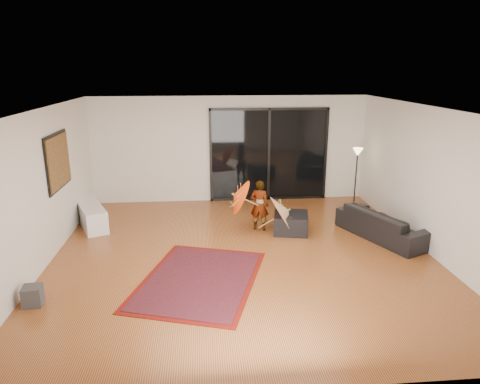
{
  "coord_description": "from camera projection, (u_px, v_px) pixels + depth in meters",
  "views": [
    {
      "loc": [
        -0.7,
        -7.29,
        3.39
      ],
      "look_at": [
        -0.01,
        0.47,
        1.1
      ],
      "focal_mm": 32.0,
      "sensor_mm": 36.0,
      "label": 1
    }
  ],
  "objects": [
    {
      "name": "floor",
      "position": [
        243.0,
        255.0,
        7.99
      ],
      "size": [
        7.0,
        7.0,
        0.0
      ],
      "primitive_type": "plane",
      "color": "#AD5D2F",
      "rests_on": "ground"
    },
    {
      "name": "ceiling",
      "position": [
        243.0,
        109.0,
        7.22
      ],
      "size": [
        7.0,
        7.0,
        0.0
      ],
      "primitive_type": "plane",
      "rotation": [
        3.14,
        0.0,
        0.0
      ],
      "color": "white",
      "rests_on": "wall_back"
    },
    {
      "name": "wall_back",
      "position": [
        230.0,
        149.0,
        10.95
      ],
      "size": [
        7.0,
        0.0,
        7.0
      ],
      "primitive_type": "plane",
      "rotation": [
        1.57,
        0.0,
        0.0
      ],
      "color": "silver",
      "rests_on": "floor"
    },
    {
      "name": "wall_front",
      "position": [
        276.0,
        280.0,
        4.26
      ],
      "size": [
        7.0,
        0.0,
        7.0
      ],
      "primitive_type": "plane",
      "rotation": [
        -1.57,
        0.0,
        0.0
      ],
      "color": "silver",
      "rests_on": "floor"
    },
    {
      "name": "wall_left",
      "position": [
        40.0,
        191.0,
        7.31
      ],
      "size": [
        0.0,
        7.0,
        7.0
      ],
      "primitive_type": "plane",
      "rotation": [
        1.57,
        0.0,
        1.57
      ],
      "color": "silver",
      "rests_on": "floor"
    },
    {
      "name": "wall_right",
      "position": [
        431.0,
        181.0,
        7.9
      ],
      "size": [
        0.0,
        7.0,
        7.0
      ],
      "primitive_type": "plane",
      "rotation": [
        1.57,
        0.0,
        -1.57
      ],
      "color": "silver",
      "rests_on": "floor"
    },
    {
      "name": "sliding_door",
      "position": [
        269.0,
        155.0,
        11.05
      ],
      "size": [
        3.06,
        0.07,
        2.4
      ],
      "color": "black",
      "rests_on": "wall_back"
    },
    {
      "name": "painting",
      "position": [
        58.0,
        161.0,
        8.18
      ],
      "size": [
        0.04,
        1.28,
        1.08
      ],
      "color": "black",
      "rests_on": "wall_left"
    },
    {
      "name": "media_console",
      "position": [
        90.0,
        213.0,
        9.54
      ],
      "size": [
        1.11,
        1.77,
        0.49
      ],
      "primitive_type": "cube",
      "rotation": [
        0.0,
        0.0,
        0.42
      ],
      "color": "white",
      "rests_on": "floor"
    },
    {
      "name": "speaker",
      "position": [
        33.0,
        296.0,
        6.29
      ],
      "size": [
        0.3,
        0.3,
        0.3
      ],
      "primitive_type": "cube",
      "rotation": [
        0.0,
        0.0,
        0.13
      ],
      "color": "#424244",
      "rests_on": "floor"
    },
    {
      "name": "persian_rug",
      "position": [
        199.0,
        279.0,
        7.07
      ],
      "size": [
        2.46,
        2.92,
        0.02
      ],
      "rotation": [
        0.0,
        0.0,
        -0.3
      ],
      "color": "#600E08",
      "rests_on": "floor"
    },
    {
      "name": "sofa",
      "position": [
        383.0,
        224.0,
        8.75
      ],
      "size": [
        1.53,
        2.17,
        0.59
      ],
      "primitive_type": "imported",
      "rotation": [
        0.0,
        0.0,
        1.98
      ],
      "color": "black",
      "rests_on": "floor"
    },
    {
      "name": "ottoman",
      "position": [
        291.0,
        223.0,
        9.08
      ],
      "size": [
        0.83,
        0.83,
        0.4
      ],
      "primitive_type": "cube",
      "rotation": [
        0.0,
        0.0,
        -0.2
      ],
      "color": "black",
      "rests_on": "floor"
    },
    {
      "name": "floor_lamp",
      "position": [
        357.0,
        160.0,
        10.56
      ],
      "size": [
        0.25,
        0.25,
        1.47
      ],
      "color": "black",
      "rests_on": "floor"
    },
    {
      "name": "child",
      "position": [
        259.0,
        205.0,
        9.1
      ],
      "size": [
        0.46,
        0.38,
        1.1
      ],
      "primitive_type": "imported",
      "rotation": [
        0.0,
        0.0,
        2.83
      ],
      "color": "#999999",
      "rests_on": "floor"
    },
    {
      "name": "parasol_orange",
      "position": [
        234.0,
        199.0,
        8.96
      ],
      "size": [
        0.49,
        0.78,
        0.84
      ],
      "rotation": [
        0.0,
        -1.12,
        0.0
      ],
      "color": "#F6490C",
      "rests_on": "child"
    },
    {
      "name": "parasol_white",
      "position": [
        289.0,
        209.0,
        9.02
      ],
      "size": [
        0.62,
        0.89,
        0.95
      ],
      "rotation": [
        0.0,
        1.03,
        0.0
      ],
      "color": "silver",
      "rests_on": "floor"
    }
  ]
}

